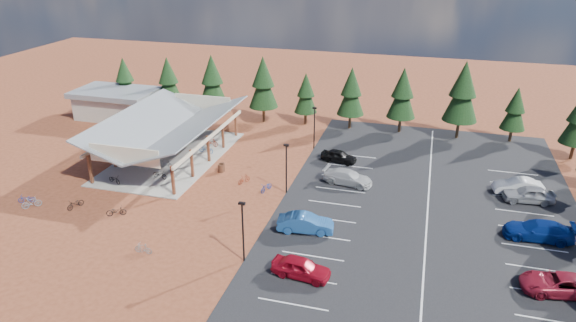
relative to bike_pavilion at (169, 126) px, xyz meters
The scene contains 42 objects.
ground 12.79m from the bike_pavilion, 34.99° to the right, with size 140.00×140.00×0.00m, color brown.
asphalt_lot 29.03m from the bike_pavilion, ahead, with size 27.00×44.00×0.04m, color black.
concrete_pad 3.77m from the bike_pavilion, 90.00° to the left, with size 10.60×18.60×0.10m, color gray.
bike_pavilion is the anchor object (origin of this frame).
outbuilding 17.89m from the bike_pavilion, 141.84° to the left, with size 11.00×7.00×3.90m.
lamp_post_0 22.69m from the bike_pavilion, 48.58° to the right, with size 0.50×0.25×5.14m.
lamp_post_1 15.83m from the bike_pavilion, 18.43° to the right, with size 0.50×0.25×5.14m.
lamp_post_2 16.57m from the bike_pavilion, 25.02° to the left, with size 0.50×0.25×5.14m.
trash_bin_0 8.03m from the bike_pavilion, 17.77° to the right, with size 0.60×0.60×0.90m, color #49291A.
trash_bin_1 7.98m from the bike_pavilion, 15.53° to the right, with size 0.60×0.60×0.90m, color #49291A.
pine_0 20.25m from the bike_pavilion, 135.20° to the left, with size 3.31×3.31×7.70m.
pine_1 15.93m from the bike_pavilion, 117.67° to the left, with size 3.53×3.53×8.22m.
pine_2 14.44m from the bike_pavilion, 93.65° to the left, with size 3.79×3.79×8.84m.
pine_3 15.90m from the bike_pavilion, 66.56° to the left, with size 3.86×3.86×8.99m.
pine_4 19.35m from the bike_pavilion, 51.96° to the left, with size 3.01×3.01×7.01m.
pine_5 23.51m from the bike_pavilion, 40.27° to the left, with size 3.50×3.50×8.15m.
pine_6 28.89m from the bike_pavilion, 32.60° to the left, with size 3.62×3.62×8.42m.
pine_7 34.99m from the bike_pavilion, 25.91° to the left, with size 4.19×4.19×9.76m.
pine_8 40.84m from the bike_pavilion, 22.72° to the left, with size 2.96×2.96×6.89m.
bike_0 8.80m from the bike_pavilion, 106.94° to the right, with size 0.57×1.62×0.85m, color black.
bike_1 5.34m from the bike_pavilion, 109.05° to the right, with size 0.42×1.50×0.90m, color #9DA0A5.
bike_2 3.90m from the bike_pavilion, 136.03° to the left, with size 0.54×1.56×0.82m, color navy.
bike_3 7.61m from the bike_pavilion, 103.09° to the left, with size 0.45×1.60×0.96m, color maroon.
bike_4 6.60m from the bike_pavilion, 74.79° to the right, with size 0.60×1.73×0.91m, color black.
bike_5 4.49m from the bike_pavilion, 71.72° to the right, with size 0.50×1.78×1.07m, color gray.
bike_6 5.08m from the bike_pavilion, 33.14° to the left, with size 0.66×1.88×0.99m, color #184E9B.
bike_7 6.09m from the bike_pavilion, 54.31° to the left, with size 0.52×1.83×1.10m, color maroon.
bike_8 13.99m from the bike_pavilion, 102.55° to the right, with size 0.60×1.73×0.91m, color black.
bike_9 16.20m from the bike_pavilion, 115.88° to the right, with size 0.50×1.76×1.06m, color #94959C.
bike_10 16.18m from the bike_pavilion, 120.83° to the right, with size 0.54×1.55×0.81m, color #112F99.
bike_12 13.95m from the bike_pavilion, 83.79° to the right, with size 0.61×1.76×0.92m, color black.
bike_13 19.78m from the bike_pavilion, 69.08° to the right, with size 0.43×1.53×0.92m, color gray.
bike_14 14.39m from the bike_pavilion, 21.69° to the right, with size 0.60×1.72×0.90m, color navy.
bike_15 11.54m from the bike_pavilion, 21.78° to the right, with size 0.45×1.58×0.95m, color maroon.
car_0 26.74m from the bike_pavilion, 41.95° to the right, with size 1.78×4.41×1.50m, color maroon.
car_1 22.04m from the bike_pavilion, 31.85° to the right, with size 1.67×4.78×1.57m, color #1E4D8A.
car_3 20.75m from the bike_pavilion, ahead, with size 2.04×5.01×1.45m, color #B8B8B8.
car_4 19.23m from the bike_pavilion, 11.76° to the left, with size 1.61×4.00×1.36m, color black.
car_6 40.53m from the bike_pavilion, 21.31° to the right, with size 2.40×5.21×1.45m, color maroon.
car_7 38.25m from the bike_pavilion, 11.29° to the right, with size 2.25×5.53×1.60m, color navy.
car_8 37.67m from the bike_pavilion, ahead, with size 1.86×4.63×1.58m, color #929499.
car_9 36.94m from the bike_pavilion, ahead, with size 1.61×4.63×1.53m, color white.
Camera 1 is at (17.32, -41.24, 23.04)m, focal length 32.00 mm.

